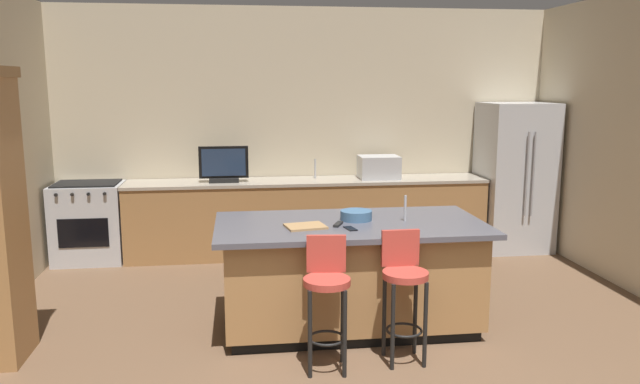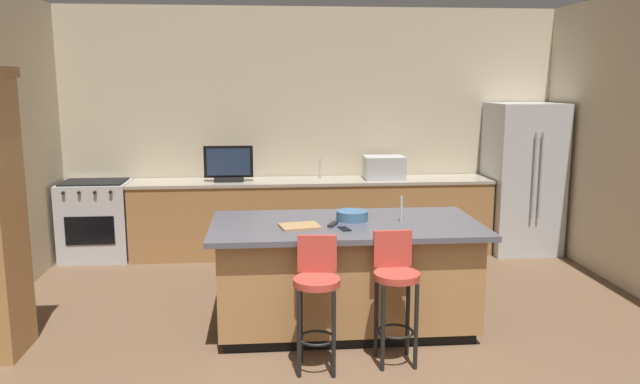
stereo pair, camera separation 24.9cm
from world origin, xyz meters
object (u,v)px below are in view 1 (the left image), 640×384
object	(u,v)px
microwave	(379,167)
tv_monitor	(224,166)
bar_stool_left	(327,291)
tv_remote	(338,224)
refrigerator	(515,177)
cutting_board	(305,226)
bar_stool_right	(404,285)
fruit_bowl	(356,215)
kitchen_island	(350,274)
cell_phone	(350,229)
range_oven	(89,222)

from	to	relation	value
microwave	tv_monitor	size ratio (longest dim) A/B	0.84
microwave	tv_monitor	bearing A→B (deg)	-178.40
bar_stool_left	tv_remote	world-z (taller)	bar_stool_left
refrigerator	cutting_board	world-z (taller)	refrigerator
bar_stool_right	tv_remote	xyz separation A→B (m)	(-0.40, 0.60, 0.34)
bar_stool_right	fruit_bowl	bearing A→B (deg)	104.28
refrigerator	fruit_bowl	size ratio (longest dim) A/B	6.78
kitchen_island	refrigerator	size ratio (longest dim) A/B	1.23
cell_phone	tv_remote	world-z (taller)	tv_remote
tv_monitor	bar_stool_right	world-z (taller)	tv_monitor
fruit_bowl	range_oven	bearing A→B (deg)	140.51
cell_phone	cutting_board	size ratio (longest dim) A/B	0.48
tv_remote	range_oven	bearing A→B (deg)	159.82
bar_stool_right	tv_monitor	bearing A→B (deg)	113.53
bar_stool_left	cell_phone	world-z (taller)	bar_stool_left
tv_monitor	cutting_board	size ratio (longest dim) A/B	1.84
bar_stool_right	microwave	bearing A→B (deg)	79.57
bar_stool_left	microwave	bearing A→B (deg)	76.90
bar_stool_left	tv_remote	xyz separation A→B (m)	(0.19, 0.66, 0.34)
fruit_bowl	tv_remote	distance (m)	0.26
refrigerator	tv_remote	world-z (taller)	refrigerator
microwave	tv_remote	distance (m)	2.58
kitchen_island	cell_phone	world-z (taller)	cell_phone
kitchen_island	tv_monitor	world-z (taller)	tv_monitor
bar_stool_left	cell_phone	distance (m)	0.68
refrigerator	microwave	xyz separation A→B (m)	(-1.71, 0.08, 0.14)
kitchen_island	range_oven	size ratio (longest dim) A/B	2.41
tv_remote	cutting_board	xyz separation A→B (m)	(-0.27, -0.04, -0.00)
refrigerator	range_oven	size ratio (longest dim) A/B	1.95
kitchen_island	refrigerator	world-z (taller)	refrigerator
range_oven	bar_stool_left	world-z (taller)	bar_stool_left
tv_monitor	cutting_board	bearing A→B (deg)	-73.79
tv_monitor	bar_stool_left	bearing A→B (deg)	-75.47
range_oven	tv_monitor	bearing A→B (deg)	-1.86
fruit_bowl	cutting_board	distance (m)	0.51
refrigerator	tv_remote	distance (m)	3.50
tv_monitor	bar_stool_right	bearing A→B (deg)	-65.16
refrigerator	fruit_bowl	distance (m)	3.24
range_oven	kitchen_island	bearing A→B (deg)	-41.27
cell_phone	kitchen_island	bearing A→B (deg)	67.91
tv_monitor	fruit_bowl	size ratio (longest dim) A/B	2.13
bar_stool_left	bar_stool_right	world-z (taller)	bar_stool_right
kitchen_island	cutting_board	size ratio (longest dim) A/B	7.22
bar_stool_left	tv_remote	bearing A→B (deg)	80.32
tv_monitor	tv_remote	xyz separation A→B (m)	(0.97, -2.37, -0.18)
fruit_bowl	cell_phone	size ratio (longest dim) A/B	1.79
cutting_board	cell_phone	bearing A→B (deg)	-16.21
range_oven	bar_stool_left	size ratio (longest dim) A/B	0.96
cell_phone	tv_remote	distance (m)	0.16
kitchen_island	fruit_bowl	size ratio (longest dim) A/B	8.36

